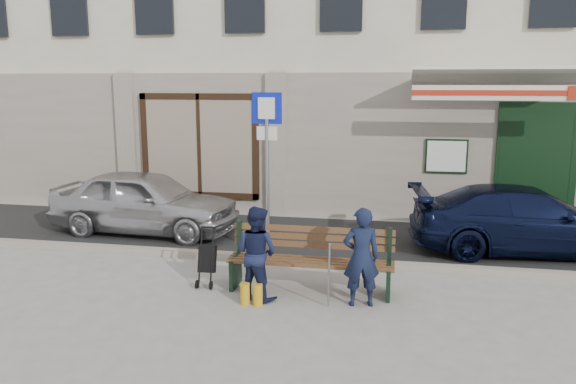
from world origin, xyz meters
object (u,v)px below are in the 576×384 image
(woman, at_px, (256,253))
(bench, at_px, (307,261))
(stroller, at_px, (207,260))
(car_navy, at_px, (527,220))
(parking_sign, at_px, (267,147))
(car_silver, at_px, (145,201))
(man, at_px, (361,257))

(woman, bearing_deg, bench, -126.35)
(bench, relative_size, stroller, 2.74)
(car_navy, distance_m, parking_sign, 4.79)
(car_silver, bearing_deg, man, -119.59)
(man, bearing_deg, woman, -12.64)
(stroller, bearing_deg, parking_sign, 67.82)
(stroller, bearing_deg, car_silver, 127.22)
(car_navy, height_order, bench, car_navy)
(car_silver, relative_size, car_navy, 0.93)
(bench, height_order, woman, woman)
(bench, bearing_deg, man, -26.31)
(woman, bearing_deg, man, -157.53)
(car_navy, bearing_deg, stroller, 112.01)
(stroller, bearing_deg, woman, -25.19)
(parking_sign, xyz_separation_m, bench, (0.94, -1.54, -1.45))
(car_silver, bearing_deg, woman, -130.46)
(car_navy, xyz_separation_m, woman, (-4.19, -3.02, 0.07))
(car_silver, xyz_separation_m, stroller, (2.21, -2.64, -0.26))
(parking_sign, relative_size, stroller, 3.23)
(woman, bearing_deg, stroller, -0.37)
(car_navy, bearing_deg, bench, 120.66)
(woman, xyz_separation_m, stroller, (-0.85, 0.35, -0.28))
(car_navy, height_order, man, man)
(car_navy, relative_size, stroller, 4.65)
(man, xyz_separation_m, woman, (-1.45, -0.01, -0.02))
(man, bearing_deg, parking_sign, -61.01)
(car_silver, bearing_deg, car_navy, -85.82)
(car_silver, relative_size, bench, 1.57)
(parking_sign, xyz_separation_m, man, (1.74, -1.93, -1.23))
(car_navy, distance_m, woman, 5.17)
(bench, xyz_separation_m, woman, (-0.65, -0.40, 0.20))
(man, bearing_deg, car_silver, -46.48)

